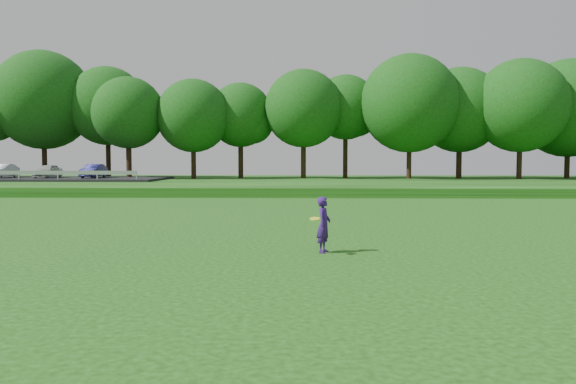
{
  "coord_description": "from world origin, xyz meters",
  "views": [
    {
      "loc": [
        0.08,
        -15.22,
        2.33
      ],
      "look_at": [
        -0.36,
        2.85,
        1.3
      ],
      "focal_mm": 35.0,
      "sensor_mm": 36.0,
      "label": 1
    }
  ],
  "objects": [
    {
      "name": "woman",
      "position": [
        0.63,
        -1.15,
        0.71
      ],
      "size": [
        0.6,
        0.9,
        1.41
      ],
      "color": "#361768",
      "rests_on": "ground"
    },
    {
      "name": "ground",
      "position": [
        0.0,
        0.0,
        0.0
      ],
      "size": [
        140.0,
        140.0,
        0.0
      ],
      "primitive_type": "plane",
      "color": "#173D0B",
      "rests_on": "ground"
    },
    {
      "name": "berm",
      "position": [
        0.0,
        34.0,
        0.3
      ],
      "size": [
        130.0,
        30.0,
        0.6
      ],
      "primitive_type": "cube",
      "color": "#173D0B",
      "rests_on": "ground"
    },
    {
      "name": "treeline",
      "position": [
        0.0,
        38.0,
        8.1
      ],
      "size": [
        104.0,
        7.0,
        15.0
      ],
      "primitive_type": null,
      "color": "#13420F",
      "rests_on": "berm"
    },
    {
      "name": "walking_path",
      "position": [
        0.0,
        20.0,
        0.02
      ],
      "size": [
        130.0,
        1.6,
        0.04
      ],
      "primitive_type": "cube",
      "color": "gray",
      "rests_on": "ground"
    },
    {
      "name": "parking_lot",
      "position": [
        -24.4,
        32.79,
        0.99
      ],
      "size": [
        24.0,
        9.0,
        1.38
      ],
      "color": "black",
      "rests_on": "berm"
    }
  ]
}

